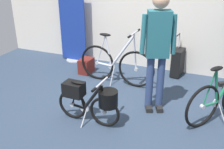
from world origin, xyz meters
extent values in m
plane|color=#2D3D51|center=(0.00, 0.00, 0.00)|extent=(6.85, 6.85, 0.00)
cylinder|color=#B7B7BC|center=(-1.65, 1.77, 0.01)|extent=(0.36, 0.36, 0.02)
cube|color=navy|center=(-1.65, 1.77, 0.85)|extent=(0.60, 0.02, 1.67)
torus|color=black|center=(0.00, -0.32, 0.22)|extent=(0.45, 0.05, 0.44)
cylinder|color=#B7B7BC|center=(0.00, -0.32, 0.22)|extent=(0.06, 0.05, 0.06)
torus|color=black|center=(-0.51, -0.30, 0.22)|extent=(0.45, 0.05, 0.44)
cylinder|color=#B7B7BC|center=(-0.51, -0.30, 0.22)|extent=(0.06, 0.05, 0.06)
cylinder|color=black|center=(-0.41, -0.30, 0.22)|extent=(0.20, 0.04, 0.05)
cylinder|color=black|center=(-0.17, -0.31, 0.42)|extent=(0.31, 0.05, 0.44)
cylinder|color=black|center=(-0.35, -0.31, 0.39)|extent=(0.12, 0.04, 0.37)
cylinder|color=black|center=(-0.41, -0.30, 0.22)|extent=(0.20, 0.03, 0.04)
cylinder|color=black|center=(-0.02, -0.31, 0.42)|extent=(0.07, 0.03, 0.40)
cylinder|color=black|center=(-0.45, -0.30, 0.40)|extent=(0.13, 0.03, 0.36)
ellipsoid|color=black|center=(-0.39, -0.30, 0.60)|extent=(0.22, 0.10, 0.05)
cylinder|color=#B7B7BC|center=(-0.04, -0.31, 0.64)|extent=(0.03, 0.03, 0.04)
cylinder|color=#B7B7BC|center=(-0.04, -0.31, 0.66)|extent=(0.04, 0.44, 0.03)
cylinder|color=black|center=(-0.04, -0.53, 0.66)|extent=(0.04, 0.09, 0.04)
cylinder|color=black|center=(-0.03, -0.09, 0.66)|extent=(0.04, 0.09, 0.04)
cylinder|color=#B7B7BC|center=(-0.31, -0.31, 0.21)|extent=(0.14, 0.02, 0.14)
cylinder|color=#B7B7BC|center=(-0.28, -0.40, 0.10)|extent=(0.02, 0.19, 0.21)
cylinder|color=black|center=(0.06, -0.32, 0.44)|extent=(0.27, 0.27, 0.22)
cube|color=black|center=(-0.47, -0.30, 0.48)|extent=(0.29, 0.21, 0.20)
torus|color=black|center=(1.23, 0.17, 0.31)|extent=(0.42, 0.52, 0.63)
cylinder|color=#B7B7BC|center=(1.23, 0.17, 0.31)|extent=(0.08, 0.08, 0.06)
cylinder|color=#1E724C|center=(1.31, 0.28, 0.31)|extent=(0.20, 0.24, 0.05)
cylinder|color=#1E724C|center=(1.36, 0.34, 0.56)|extent=(0.12, 0.14, 0.52)
cylinder|color=#1E724C|center=(1.31, 0.28, 0.31)|extent=(0.19, 0.23, 0.04)
cylinder|color=#1E724C|center=(1.28, 0.23, 0.56)|extent=(0.13, 0.15, 0.51)
ellipsoid|color=black|center=(1.33, 0.30, 0.83)|extent=(0.21, 0.23, 0.05)
cylinder|color=#B7B7BC|center=(1.40, 0.39, 0.30)|extent=(0.10, 0.12, 0.14)
cylinder|color=#B7B7BC|center=(1.50, 0.37, 0.14)|extent=(0.16, 0.13, 0.29)
torus|color=black|center=(0.04, 1.02, 0.34)|extent=(0.67, 0.07, 0.67)
cylinder|color=#B7B7BC|center=(0.04, 1.02, 0.34)|extent=(0.06, 0.05, 0.06)
torus|color=black|center=(-0.74, 1.05, 0.34)|extent=(0.67, 0.07, 0.67)
cylinder|color=#B7B7BC|center=(-0.74, 1.05, 0.34)|extent=(0.06, 0.05, 0.06)
cylinder|color=silver|center=(-0.59, 1.04, 0.33)|extent=(0.30, 0.05, 0.05)
cylinder|color=silver|center=(-0.24, 1.03, 0.63)|extent=(0.46, 0.06, 0.65)
cylinder|color=silver|center=(-0.51, 1.04, 0.60)|extent=(0.16, 0.04, 0.56)
cylinder|color=silver|center=(-0.59, 1.04, 0.33)|extent=(0.30, 0.04, 0.04)
cylinder|color=silver|center=(0.00, 1.02, 0.64)|extent=(0.09, 0.03, 0.61)
cylinder|color=silver|center=(-0.65, 1.05, 0.61)|extent=(0.19, 0.03, 0.55)
ellipsoid|color=black|center=(-0.57, 1.04, 0.90)|extent=(0.22, 0.10, 0.05)
cylinder|color=#B7B7BC|center=(-0.03, 1.02, 0.96)|extent=(0.03, 0.03, 0.04)
cylinder|color=#B7B7BC|center=(-0.03, 1.02, 0.98)|extent=(0.05, 0.44, 0.03)
cylinder|color=black|center=(-0.04, 0.80, 0.98)|extent=(0.04, 0.09, 0.04)
cylinder|color=black|center=(-0.02, 1.24, 0.98)|extent=(0.04, 0.09, 0.04)
cylinder|color=#B7B7BC|center=(-0.44, 1.04, 0.32)|extent=(0.14, 0.02, 0.14)
cylinder|color=#B7B7BC|center=(-0.39, 0.95, 0.15)|extent=(0.02, 0.19, 0.31)
cylinder|color=navy|center=(0.43, 0.39, 0.42)|extent=(0.11, 0.11, 0.85)
cube|color=black|center=(0.45, 0.34, 0.04)|extent=(0.17, 0.26, 0.07)
cylinder|color=navy|center=(0.58, 0.45, 0.42)|extent=(0.11, 0.11, 0.85)
cube|color=black|center=(0.60, 0.40, 0.04)|extent=(0.17, 0.26, 0.07)
cube|color=#23606B|center=(0.51, 0.42, 1.18)|extent=(0.37, 0.30, 0.66)
cylinder|color=#23606B|center=(0.32, 0.33, 1.18)|extent=(0.09, 0.12, 0.56)
cylinder|color=#23606B|center=(0.71, 0.48, 1.18)|extent=(0.13, 0.12, 0.56)
sphere|color=tan|center=(0.51, 0.42, 1.64)|extent=(0.23, 0.23, 0.23)
cube|color=black|center=(1.53, 1.66, 0.04)|extent=(0.25, 0.21, 0.07)
cube|color=black|center=(0.64, 1.78, 0.28)|extent=(0.22, 0.38, 0.52)
cylinder|color=#B7B7BC|center=(0.58, 1.67, 0.68)|extent=(0.02, 0.02, 0.28)
cylinder|color=#B7B7BC|center=(0.61, 1.90, 0.68)|extent=(0.02, 0.02, 0.28)
cylinder|color=black|center=(0.60, 1.79, 0.82)|extent=(0.05, 0.23, 0.02)
cylinder|color=black|center=(0.68, 1.65, 0.02)|extent=(0.04, 0.02, 0.04)
cylinder|color=black|center=(0.71, 1.90, 0.02)|extent=(0.04, 0.02, 0.04)
cube|color=maroon|center=(-1.08, 1.25, 0.15)|extent=(0.23, 0.33, 0.29)
cube|color=maroon|center=(-1.20, 1.25, 0.10)|extent=(0.04, 0.23, 0.13)
camera|label=1|loc=(1.25, -3.13, 2.16)|focal=42.47mm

